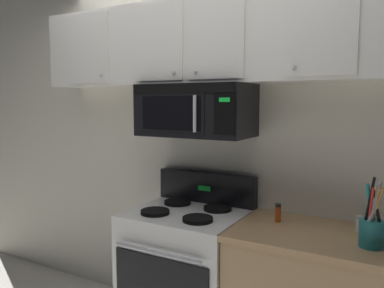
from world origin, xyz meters
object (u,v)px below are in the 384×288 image
stove_range (187,273)px  utensil_crock_teal (372,228)px  salt_shaker (359,224)px  over_range_microwave (196,110)px  spice_jar (278,213)px

stove_range → utensil_crock_teal: bearing=-4.3°
utensil_crock_teal → salt_shaker: (-0.08, 0.22, -0.05)m
over_range_microwave → salt_shaker: bearing=0.9°
over_range_microwave → spice_jar: size_ratio=6.79×
salt_shaker → spice_jar: (-0.46, -0.04, 0.01)m
spice_jar → over_range_microwave: bearing=177.2°
stove_range → salt_shaker: 1.16m
salt_shaker → over_range_microwave: bearing=-179.1°
stove_range → utensil_crock_teal: 1.25m
stove_range → utensil_crock_teal: utensil_crock_teal is taller
over_range_microwave → utensil_crock_teal: over_range_microwave is taller
salt_shaker → utensil_crock_teal: bearing=-69.6°
stove_range → utensil_crock_teal: (1.13, -0.08, 0.53)m
utensil_crock_teal → spice_jar: size_ratio=3.26×
utensil_crock_teal → salt_shaker: size_ratio=3.92×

